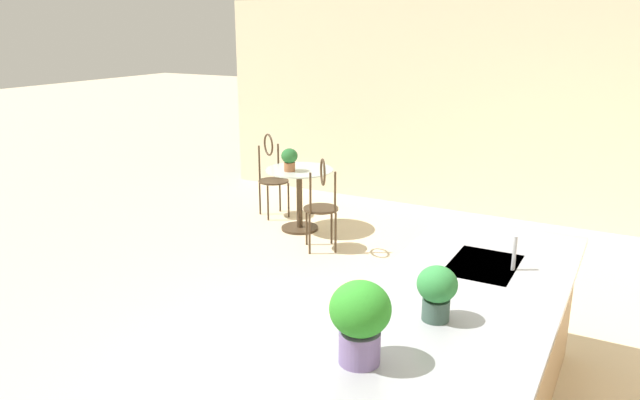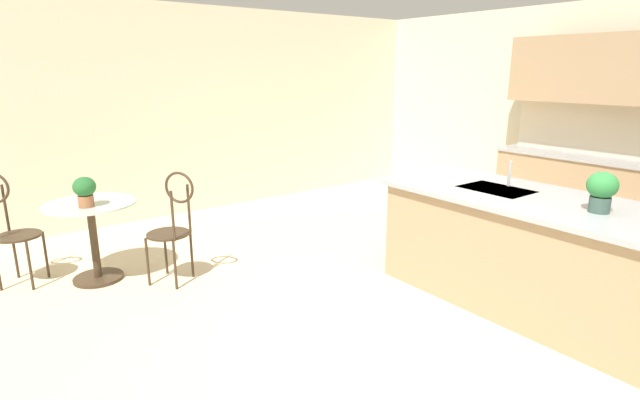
% 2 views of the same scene
% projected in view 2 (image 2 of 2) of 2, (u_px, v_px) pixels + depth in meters
% --- Properties ---
extents(ground_plane, '(40.00, 40.00, 0.00)m').
position_uv_depth(ground_plane, '(447.00, 330.00, 3.73)').
color(ground_plane, beige).
extents(wall_left_window, '(0.12, 7.80, 2.70)m').
position_uv_depth(wall_left_window, '(201.00, 111.00, 6.67)').
color(wall_left_window, beige).
rests_on(wall_left_window, ground).
extents(kitchen_island, '(2.80, 1.06, 0.92)m').
position_uv_depth(kitchen_island, '(552.00, 259.00, 3.87)').
color(kitchen_island, tan).
rests_on(kitchen_island, ground).
extents(back_counter_run, '(2.44, 0.64, 1.52)m').
position_uv_depth(back_counter_run, '(601.00, 194.00, 5.77)').
color(back_counter_run, tan).
rests_on(back_counter_run, ground).
extents(upper_cabinet_run, '(2.40, 0.36, 0.76)m').
position_uv_depth(upper_cabinet_run, '(618.00, 69.00, 5.40)').
color(upper_cabinet_run, tan).
rests_on(upper_cabinet_run, back_counter_run).
extents(bistro_table, '(0.80, 0.80, 0.74)m').
position_uv_depth(bistro_table, '(93.00, 234.00, 4.51)').
color(bistro_table, '#3D2D1E').
rests_on(bistro_table, ground).
extents(chair_near_window, '(0.53, 0.53, 1.04)m').
position_uv_depth(chair_near_window, '(10.00, 224.00, 4.38)').
color(chair_near_window, '#3D2D1E').
rests_on(chair_near_window, ground).
extents(chair_by_island, '(0.53, 0.53, 1.04)m').
position_uv_depth(chair_by_island, '(173.00, 222.00, 4.42)').
color(chair_by_island, '#3D2D1E').
rests_on(chair_by_island, ground).
extents(sink_faucet, '(0.02, 0.02, 0.22)m').
position_uv_depth(sink_faucet, '(510.00, 174.00, 4.25)').
color(sink_faucet, '#B2B5BA').
rests_on(sink_faucet, kitchen_island).
extents(potted_plant_on_table, '(0.19, 0.19, 0.27)m').
position_uv_depth(potted_plant_on_table, '(85.00, 190.00, 4.26)').
color(potted_plant_on_table, '#9E603D').
rests_on(potted_plant_on_table, bistro_table).
extents(potted_plant_counter_near, '(0.21, 0.21, 0.29)m').
position_uv_depth(potted_plant_counter_near, '(602.00, 189.00, 3.46)').
color(potted_plant_counter_near, '#385147').
rests_on(potted_plant_counter_near, kitchen_island).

